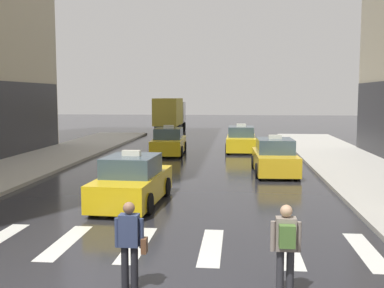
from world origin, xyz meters
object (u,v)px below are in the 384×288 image
object	(u,v)px
taxi_fourth	(241,140)
box_truck	(170,114)
pedestrian_with_backpack	(286,242)
taxi_lead	(132,182)
pedestrian_with_handbag	(130,240)
taxi_third	(169,143)
taxi_second	(275,158)

from	to	relation	value
taxi_fourth	box_truck	bearing A→B (deg)	115.21
box_truck	pedestrian_with_backpack	xyz separation A→B (m)	(7.39, -36.29, -0.88)
taxi_lead	pedestrian_with_backpack	xyz separation A→B (m)	(4.35, -6.78, 0.25)
taxi_lead	pedestrian_with_handbag	bearing A→B (deg)	-77.51
taxi_fourth	pedestrian_with_backpack	distance (m)	21.95
taxi_third	taxi_fourth	distance (m)	4.85
taxi_third	pedestrian_with_handbag	world-z (taller)	taxi_third
taxi_second	taxi_third	distance (m)	8.86
taxi_lead	taxi_third	distance (m)	13.24
taxi_third	box_truck	bearing A→B (deg)	98.08
box_truck	taxi_lead	bearing A→B (deg)	-84.10
taxi_third	taxi_fourth	bearing A→B (deg)	23.48
taxi_second	pedestrian_with_backpack	bearing A→B (deg)	-93.59
taxi_fourth	pedestrian_with_backpack	bearing A→B (deg)	-88.34
taxi_second	taxi_third	bearing A→B (deg)	131.94
box_truck	pedestrian_with_handbag	xyz separation A→B (m)	(4.56, -36.31, -0.92)
taxi_fourth	pedestrian_with_handbag	bearing A→B (deg)	-95.73
pedestrian_with_backpack	pedestrian_with_handbag	world-z (taller)	same
box_truck	pedestrian_with_backpack	size ratio (longest dim) A/B	4.58
taxi_third	pedestrian_with_handbag	xyz separation A→B (m)	(2.24, -20.02, 0.21)
pedestrian_with_backpack	taxi_second	bearing A→B (deg)	86.41
box_truck	pedestrian_with_handbag	size ratio (longest dim) A/B	4.58
taxi_lead	taxi_third	xyz separation A→B (m)	(-0.74, 13.22, 0.00)
taxi_second	box_truck	distance (m)	24.34
taxi_lead	taxi_fourth	bearing A→B (deg)	76.25
taxi_second	pedestrian_with_handbag	distance (m)	13.93
taxi_lead	taxi_second	size ratio (longest dim) A/B	1.01
taxi_second	taxi_fourth	size ratio (longest dim) A/B	1.01
taxi_lead	pedestrian_with_handbag	world-z (taller)	taxi_lead
taxi_second	box_truck	size ratio (longest dim) A/B	0.61
taxi_third	taxi_fourth	size ratio (longest dim) A/B	1.01
taxi_fourth	pedestrian_with_backpack	size ratio (longest dim) A/B	2.76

